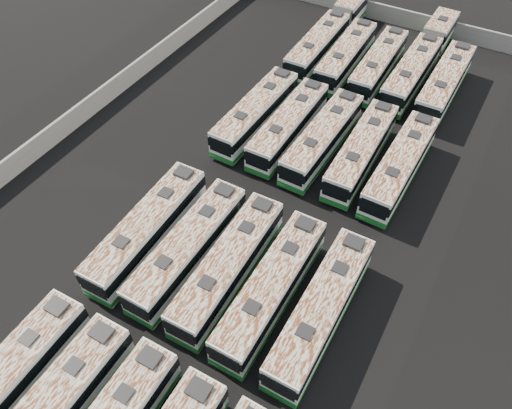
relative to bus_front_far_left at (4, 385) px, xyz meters
name	(u,v)px	position (x,y,z in m)	size (l,w,h in m)	color
ground	(268,206)	(6.36, 22.94, -1.83)	(140.00, 140.00, 0.00)	black
perimeter_wall	(268,197)	(6.36, 22.94, -0.73)	(45.20, 73.20, 2.20)	slate
bus_front_far_left	(4,385)	(0.00, 0.00, 0.00)	(2.94, 12.78, 3.59)	white
bus_midfront_far_left	(148,229)	(0.01, 14.49, 0.04)	(3.04, 13.06, 3.67)	white
bus_midfront_left	(188,248)	(3.87, 14.56, 0.02)	(2.78, 12.85, 3.62)	white
bus_midfront_center	(228,266)	(7.47, 14.65, 0.03)	(3.02, 12.98, 3.64)	white
bus_midfront_right	(271,288)	(11.19, 14.53, 0.03)	(2.79, 12.95, 3.65)	white
bus_midfront_far_right	(321,310)	(15.07, 14.69, 0.04)	(2.77, 12.98, 3.66)	white
bus_midback_far_left	(256,113)	(0.06, 31.76, 0.01)	(2.95, 12.86, 3.61)	white
bus_midback_left	(288,126)	(3.78, 31.67, -0.02)	(2.67, 12.59, 3.55)	white
bus_midback_center	(322,138)	(7.45, 31.56, 0.00)	(2.99, 12.78, 3.59)	white
bus_midback_right	(361,151)	(11.31, 31.69, -0.02)	(2.89, 12.67, 3.56)	white
bus_midback_far_right	(400,166)	(15.06, 31.55, 0.02)	(2.98, 12.93, 3.63)	white
bus_back_far_left	(329,33)	(0.05, 49.69, 0.01)	(3.02, 19.99, 3.62)	white
bus_back_left	(346,56)	(3.77, 45.97, 0.00)	(2.99, 12.76, 3.58)	white
bus_back_center	(378,65)	(7.58, 46.11, -0.02)	(2.89, 12.65, 3.55)	white
bus_back_right	(421,59)	(11.37, 49.65, 0.03)	(2.99, 20.17, 3.65)	white
bus_back_far_right	(444,84)	(15.02, 46.08, 0.06)	(2.93, 13.19, 3.71)	white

